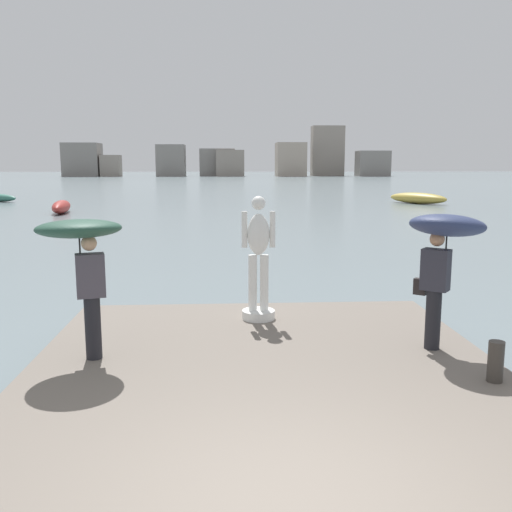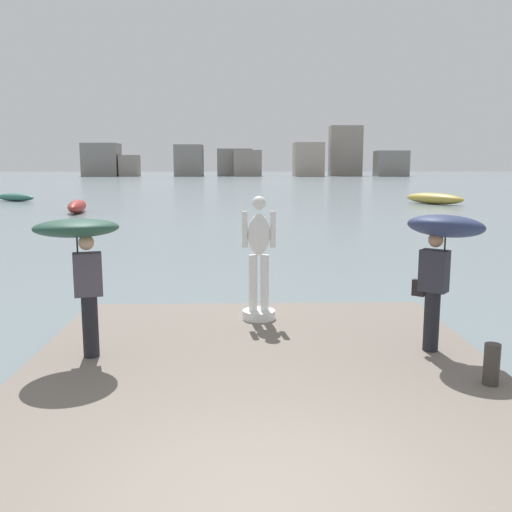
{
  "view_description": "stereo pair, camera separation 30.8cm",
  "coord_description": "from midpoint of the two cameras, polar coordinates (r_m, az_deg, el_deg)",
  "views": [
    {
      "loc": [
        -0.55,
        -4.03,
        3.08
      ],
      "look_at": [
        0.0,
        5.28,
        1.55
      ],
      "focal_mm": 39.33,
      "sensor_mm": 36.0,
      "label": 1
    },
    {
      "loc": [
        -0.24,
        -4.05,
        3.08
      ],
      "look_at": [
        0.0,
        5.28,
        1.55
      ],
      "focal_mm": 39.33,
      "sensor_mm": 36.0,
      "label": 2
    }
  ],
  "objects": [
    {
      "name": "boat_leftward",
      "position": [
        46.27,
        15.94,
        5.68
      ],
      "size": [
        4.12,
        5.15,
        0.87
      ],
      "color": "#B2993D",
      "rests_on": "ground"
    },
    {
      "name": "onlooker_left",
      "position": [
        7.98,
        -18.35,
        1.1
      ],
      "size": [
        1.41,
        1.42,
        1.99
      ],
      "color": "black",
      "rests_on": "pier"
    },
    {
      "name": "mooring_bollard",
      "position": [
        7.62,
        22.12,
        -9.92
      ],
      "size": [
        0.19,
        0.19,
        0.52
      ],
      "primitive_type": "cylinder",
      "color": "#38332D",
      "rests_on": "pier"
    },
    {
      "name": "distant_skyline",
      "position": [
        149.46,
        -2.67,
        9.76
      ],
      "size": [
        83.91,
        13.11,
        13.22
      ],
      "color": "gray",
      "rests_on": "ground"
    },
    {
      "name": "boat_mid",
      "position": [
        38.03,
        -19.42,
        4.75
      ],
      "size": [
        1.58,
        4.45,
        0.81
      ],
      "color": "#9E2D28",
      "rests_on": "ground"
    },
    {
      "name": "onlooker_right",
      "position": [
        8.35,
        17.59,
        1.5
      ],
      "size": [
        1.5,
        1.51,
        2.05
      ],
      "color": "black",
      "rests_on": "pier"
    },
    {
      "name": "ground_plane",
      "position": [
        44.15,
        -2.85,
        5.3
      ],
      "size": [
        400.0,
        400.0,
        0.0
      ],
      "primitive_type": "plane",
      "color": "slate"
    },
    {
      "name": "statue_white_figure",
      "position": [
        9.68,
        -0.66,
        -0.87
      ],
      "size": [
        0.58,
        0.57,
        2.15
      ],
      "color": "white",
      "rests_on": "pier"
    },
    {
      "name": "pier",
      "position": [
        6.52,
        0.45,
        -16.9
      ],
      "size": [
        6.4,
        9.59,
        0.4
      ],
      "primitive_type": "cube",
      "color": "#70665B",
      "rests_on": "ground"
    }
  ]
}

